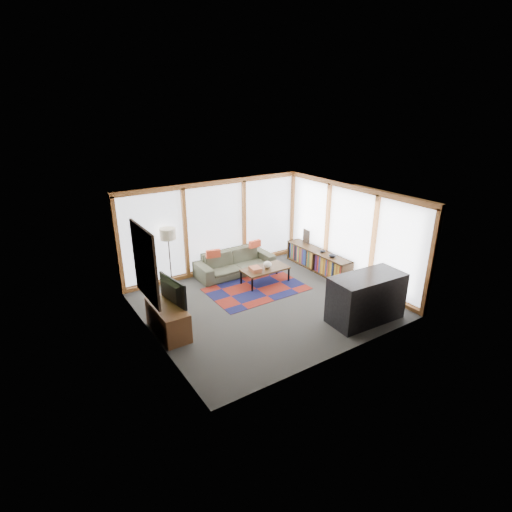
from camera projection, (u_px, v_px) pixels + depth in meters
ground at (265, 303)px, 9.65m from camera, size 5.50×5.50×0.00m
room_envelope at (269, 233)px, 9.78m from camera, size 5.52×5.02×2.62m
rug at (257, 289)px, 10.37m from camera, size 2.48×1.60×0.01m
sofa at (235, 263)px, 11.20m from camera, size 2.24×0.89×0.65m
pillow_left at (213, 254)px, 10.66m from camera, size 0.40×0.19×0.21m
pillow_right at (255, 244)px, 11.40m from camera, size 0.37×0.13×0.20m
floor_lamp at (170, 258)px, 10.23m from camera, size 0.40×0.40×1.60m
coffee_table at (265, 275)px, 10.68m from camera, size 1.25×0.63×0.42m
book_stack at (255, 269)px, 10.40m from camera, size 0.30×0.35×0.11m
vase at (267, 265)px, 10.57m from camera, size 0.25×0.25×0.20m
bookshelf at (318, 260)px, 11.45m from camera, size 0.43×2.35×0.59m
bowl_a at (333, 255)px, 10.87m from camera, size 0.20×0.20×0.10m
bowl_b at (323, 251)px, 11.22m from camera, size 0.16×0.16×0.08m
shelf_picture at (306, 236)px, 11.91m from camera, size 0.08×0.31×0.41m
tv_console at (168, 319)px, 8.32m from camera, size 0.53×1.27×0.63m
television at (169, 292)px, 8.19m from camera, size 0.27×0.98×0.56m
bar_counter at (366, 298)px, 8.76m from camera, size 1.72×0.88×1.06m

